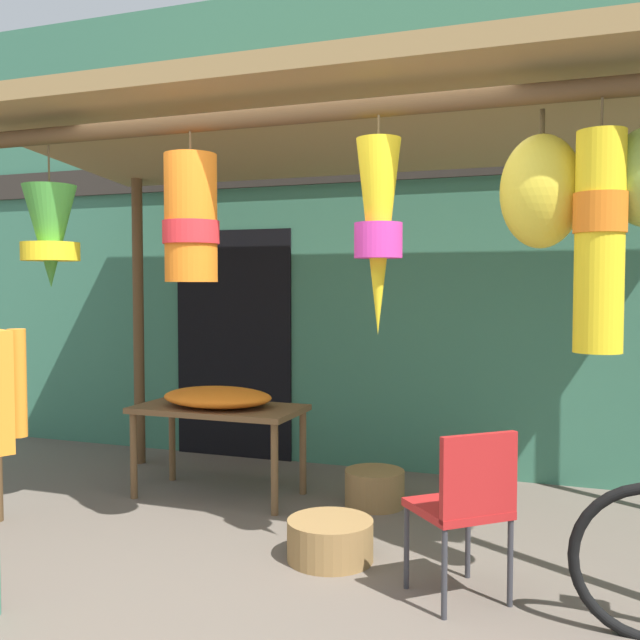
{
  "coord_description": "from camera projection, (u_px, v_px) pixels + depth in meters",
  "views": [
    {
      "loc": [
        1.57,
        -3.52,
        1.53
      ],
      "look_at": [
        -0.02,
        0.83,
        1.3
      ],
      "focal_mm": 40.5,
      "sensor_mm": 36.0,
      "label": 1
    }
  ],
  "objects": [
    {
      "name": "market_stall_canopy",
      "position": [
        344.0,
        153.0,
        4.38
      ],
      "size": [
        4.66,
        2.11,
        2.71
      ],
      "color": "brown",
      "rests_on": "ground_plane"
    },
    {
      "name": "display_table",
      "position": [
        219.0,
        417.0,
        5.17
      ],
      "size": [
        1.19,
        0.61,
        0.65
      ],
      "color": "brown",
      "rests_on": "ground_plane"
    },
    {
      "name": "wicker_basket_by_table",
      "position": [
        375.0,
        488.0,
        4.96
      ],
      "size": [
        0.41,
        0.41,
        0.25
      ],
      "primitive_type": "cylinder",
      "color": "olive",
      "rests_on": "ground_plane"
    },
    {
      "name": "flower_heap_on_table",
      "position": [
        219.0,
        397.0,
        5.12
      ],
      "size": [
        0.81,
        0.56,
        0.14
      ],
      "color": "orange",
      "rests_on": "display_table"
    },
    {
      "name": "wicker_basket_spare",
      "position": [
        330.0,
        540.0,
        3.99
      ],
      "size": [
        0.48,
        0.48,
        0.23
      ],
      "primitive_type": "cylinder",
      "color": "olive",
      "rests_on": "ground_plane"
    },
    {
      "name": "shop_facade",
      "position": [
        382.0,
        227.0,
        5.98
      ],
      "size": [
        11.08,
        0.29,
        4.0
      ],
      "color": "#387056",
      "rests_on": "ground_plane"
    },
    {
      "name": "folding_chair",
      "position": [
        466.0,
        500.0,
        3.43
      ],
      "size": [
        0.56,
        0.56,
        0.84
      ],
      "color": "#AD1E1E",
      "rests_on": "ground_plane"
    },
    {
      "name": "ground_plane",
      "position": [
        271.0,
        565.0,
        3.92
      ],
      "size": [
        30.0,
        30.0,
        0.0
      ],
      "primitive_type": "plane",
      "color": "#60564C"
    }
  ]
}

